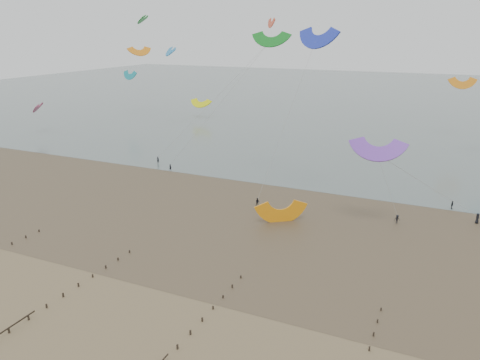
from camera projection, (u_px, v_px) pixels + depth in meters
ground at (165, 320)px, 52.88m from camera, size 500.00×500.00×0.00m
sea_and_shore at (251, 212)px, 84.30m from camera, size 500.00×665.00×0.03m
kitesurfer_lead at (170, 167)px, 109.00m from camera, size 0.58×0.41×1.52m
grounded_kite at (281, 222)px, 79.95m from camera, size 9.69×9.31×4.20m
kites_airborne at (335, 68)px, 124.94m from camera, size 241.00×129.05×42.99m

